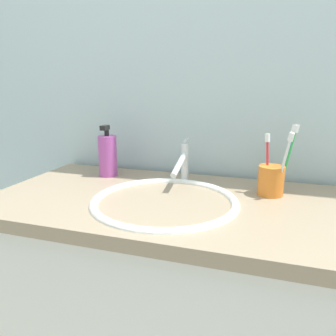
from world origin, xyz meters
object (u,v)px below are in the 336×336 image
(toothbrush_white, at_px, (284,161))
(toothbrush_blue, at_px, (286,156))
(soap_dispenser, at_px, (108,155))
(faucet, at_px, (183,162))
(toothbrush_red, at_px, (267,159))
(toothbrush_green, at_px, (289,155))
(toothbrush_cup, at_px, (271,181))

(toothbrush_white, bearing_deg, toothbrush_blue, 80.45)
(toothbrush_blue, distance_m, soap_dispenser, 0.59)
(faucet, relative_size, toothbrush_red, 1.01)
(toothbrush_blue, distance_m, toothbrush_red, 0.05)
(toothbrush_blue, distance_m, toothbrush_white, 0.02)
(faucet, distance_m, toothbrush_green, 0.32)
(toothbrush_red, bearing_deg, toothbrush_blue, -15.39)
(toothbrush_cup, bearing_deg, soap_dispenser, 175.32)
(faucet, height_order, toothbrush_blue, toothbrush_blue)
(toothbrush_green, bearing_deg, toothbrush_blue, -110.40)
(faucet, height_order, toothbrush_green, toothbrush_green)
(toothbrush_white, xyz_separation_m, toothbrush_red, (-0.05, 0.04, -0.01))
(faucet, xyz_separation_m, toothbrush_white, (0.31, -0.06, 0.04))
(toothbrush_cup, xyz_separation_m, toothbrush_blue, (0.03, -0.00, 0.08))
(toothbrush_blue, bearing_deg, soap_dispenser, 175.21)
(toothbrush_white, bearing_deg, toothbrush_red, 141.31)
(faucet, xyz_separation_m, soap_dispenser, (-0.28, 0.01, 0.00))
(toothbrush_cup, distance_m, toothbrush_blue, 0.08)
(faucet, relative_size, toothbrush_cup, 2.01)
(toothbrush_white, relative_size, toothbrush_red, 1.08)
(toothbrush_blue, height_order, toothbrush_red, toothbrush_blue)
(toothbrush_cup, bearing_deg, toothbrush_blue, -6.51)
(toothbrush_red, bearing_deg, toothbrush_cup, -33.97)
(faucet, xyz_separation_m, toothbrush_red, (0.26, -0.03, 0.03))
(toothbrush_green, distance_m, soap_dispenser, 0.60)
(faucet, relative_size, toothbrush_blue, 0.86)
(toothbrush_cup, bearing_deg, toothbrush_red, 146.03)
(toothbrush_blue, bearing_deg, faucet, 172.68)
(soap_dispenser, bearing_deg, toothbrush_red, -3.80)
(toothbrush_blue, relative_size, toothbrush_red, 1.17)
(toothbrush_cup, height_order, toothbrush_blue, toothbrush_blue)
(toothbrush_blue, height_order, soap_dispenser, toothbrush_blue)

